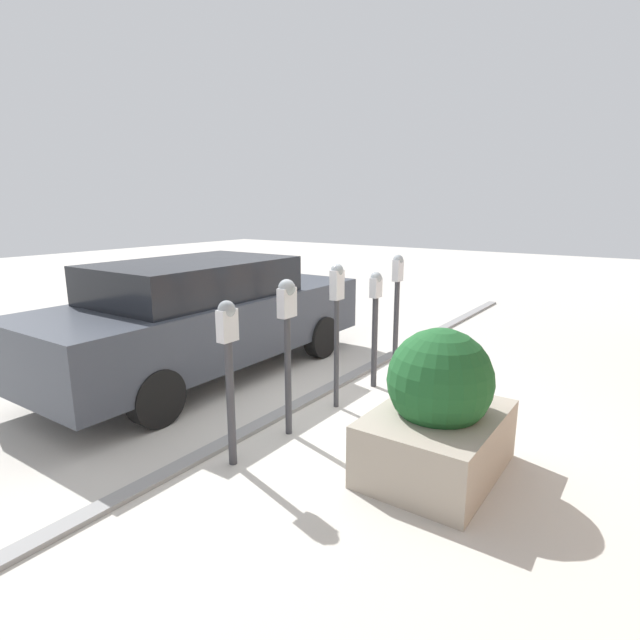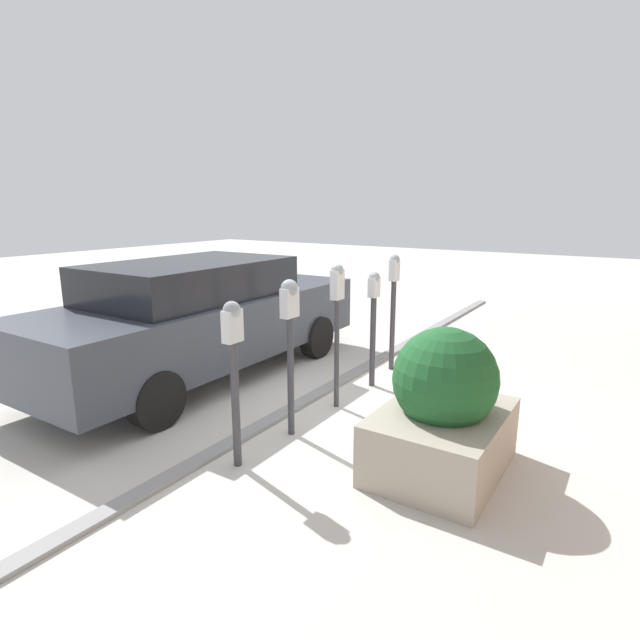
{
  "view_description": "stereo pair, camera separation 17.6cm",
  "coord_description": "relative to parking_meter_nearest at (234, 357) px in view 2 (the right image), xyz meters",
  "views": [
    {
      "loc": [
        -4.29,
        -3.08,
        2.17
      ],
      "look_at": [
        0.0,
        -0.08,
        0.96
      ],
      "focal_mm": 28.0,
      "sensor_mm": 36.0,
      "label": 1
    },
    {
      "loc": [
        -4.39,
        -2.94,
        2.17
      ],
      "look_at": [
        0.0,
        -0.08,
        0.96
      ],
      "focal_mm": 28.0,
      "sensor_mm": 36.0,
      "label": 2
    }
  ],
  "objects": [
    {
      "name": "ground_plane",
      "position": [
        1.51,
        0.23,
        -0.97
      ],
      "size": [
        40.0,
        40.0,
        0.0
      ],
      "primitive_type": "plane",
      "color": "beige"
    },
    {
      "name": "parking_meter_fourth",
      "position": [
        2.35,
        -0.07,
        -0.04
      ],
      "size": [
        0.16,
        0.13,
        1.41
      ],
      "color": "#38383D",
      "rests_on": "ground_plane"
    },
    {
      "name": "parking_meter_nearest",
      "position": [
        0.0,
        0.0,
        0.0
      ],
      "size": [
        0.17,
        0.14,
        1.43
      ],
      "color": "#38383D",
      "rests_on": "ground_plane"
    },
    {
      "name": "parked_car_front",
      "position": [
        1.51,
        1.95,
        -0.18
      ],
      "size": [
        4.65,
        1.79,
        1.5
      ],
      "rotation": [
        0.0,
        0.0,
        0.01
      ],
      "color": "#383D47",
      "rests_on": "ground_plane"
    },
    {
      "name": "planter_box",
      "position": [
        0.88,
        -1.47,
        -0.44
      ],
      "size": [
        1.3,
        0.95,
        1.23
      ],
      "color": "#A39989",
      "rests_on": "ground_plane"
    },
    {
      "name": "parking_meter_second",
      "position": [
        0.74,
        -0.03,
        0.12
      ],
      "size": [
        0.19,
        0.16,
        1.52
      ],
      "color": "#38383D",
      "rests_on": "ground_plane"
    },
    {
      "name": "parking_meter_middle",
      "position": [
        1.55,
        -0.04,
        0.15
      ],
      "size": [
        0.15,
        0.13,
        1.58
      ],
      "color": "#38383D",
      "rests_on": "ground_plane"
    },
    {
      "name": "curb_strip",
      "position": [
        1.51,
        0.31,
        -0.95
      ],
      "size": [
        14.13,
        0.16,
        0.04
      ],
      "color": "gray",
      "rests_on": "ground_plane"
    },
    {
      "name": "parking_meter_farthest",
      "position": [
        3.06,
        0.0,
        0.05
      ],
      "size": [
        0.15,
        0.13,
        1.55
      ],
      "color": "#38383D",
      "rests_on": "ground_plane"
    }
  ]
}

